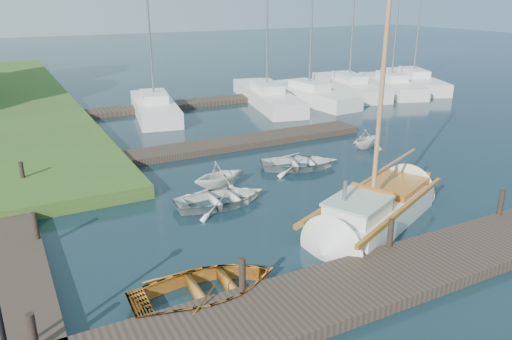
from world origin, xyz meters
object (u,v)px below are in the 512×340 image
tender_b (219,173)px  marina_boat_4 (309,94)px  tender_d (367,137)px  tender_c (300,161)px  mooring_post_4 (35,226)px  marina_boat_1 (155,106)px  marina_boat_5 (349,85)px  mooring_post_1 (242,274)px  marina_boat_7 (413,79)px  marina_boat_6 (391,84)px  sailboat (376,211)px  dinghy (207,284)px  mooring_post_3 (501,202)px  mooring_post_0 (33,332)px  marina_boat_3 (267,95)px  mooring_post_5 (22,172)px  tender_a (221,196)px  mooring_post_2 (391,233)px

tender_b → marina_boat_4: (11.59, 11.49, 0.00)m
tender_d → tender_c: bearing=84.2°
mooring_post_4 → marina_boat_1: size_ratio=0.08×
marina_boat_5 → mooring_post_1: bearing=149.4°
tender_c → marina_boat_7: 21.82m
marina_boat_1 → marina_boat_6: marina_boat_6 is taller
mooring_post_4 → sailboat: 10.17m
tender_d → marina_boat_1: size_ratio=0.19×
sailboat → dinghy: bearing=168.3°
mooring_post_3 → marina_boat_1: bearing=105.0°
mooring_post_0 → tender_d: (15.19, 8.45, -0.21)m
tender_d → marina_boat_1: (-6.88, 10.97, 0.07)m
mooring_post_4 → marina_boat_7: size_ratio=0.06×
tender_b → mooring_post_0: bearing=125.6°
marina_boat_1 → dinghy: bearing=176.9°
mooring_post_0 → marina_boat_6: marina_boat_6 is taller
mooring_post_0 → tender_b: tender_b is taller
sailboat → tender_d: (5.00, 6.53, 0.15)m
tender_d → marina_boat_6: bearing=-66.0°
marina_boat_7 → mooring_post_0: bearing=146.8°
tender_b → marina_boat_3: marina_boat_3 is taller
mooring_post_0 → tender_b: size_ratio=0.37×
mooring_post_0 → mooring_post_5: 10.01m
mooring_post_5 → marina_boat_5: bearing=23.6°
mooring_post_3 → tender_d: size_ratio=0.43×
mooring_post_4 → tender_d: bearing=13.2°
mooring_post_5 → tender_d: bearing=-6.0°
tender_c → mooring_post_0: bearing=144.9°
mooring_post_0 → marina_boat_3: (15.86, 19.33, -0.14)m
tender_c → marina_boat_5: bearing=-23.8°
mooring_post_1 → mooring_post_4: 6.40m
mooring_post_1 → mooring_post_3: size_ratio=1.00×
tender_a → tender_b: 1.69m
marina_boat_6 → marina_boat_4: bearing=111.4°
sailboat → mooring_post_1: bearing=174.2°
tender_c → tender_b: bearing=117.0°
dinghy → marina_boat_3: 22.39m
mooring_post_2 → tender_c: bearing=76.3°
tender_b → tender_c: bearing=-92.8°
mooring_post_5 → marina_boat_5: size_ratio=0.07×
mooring_post_5 → marina_boat_7: marina_boat_7 is taller
mooring_post_2 → marina_boat_1: 19.43m
mooring_post_0 → dinghy: (3.79, 0.47, -0.33)m
tender_a → marina_boat_3: (9.51, 13.92, 0.24)m
tender_a → tender_c: bearing=-63.1°
tender_a → marina_boat_5: (16.64, 14.41, 0.24)m
mooring_post_0 → mooring_post_1: 4.50m
marina_boat_3 → marina_boat_6: bearing=-81.1°
mooring_post_3 → marina_boat_6: bearing=56.3°
mooring_post_0 → tender_d: mooring_post_0 is taller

